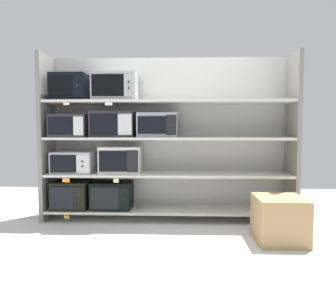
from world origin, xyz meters
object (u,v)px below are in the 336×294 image
object	(u,v)px
shipping_carton	(279,219)
microwave_0	(72,195)
microwave_5	(113,125)
microwave_1	(112,195)
microwave_8	(116,87)
microwave_2	(74,162)
microwave_6	(158,125)
microwave_7	(70,87)
microwave_3	(121,160)
microwave_4	(71,126)

from	to	relation	value
shipping_carton	microwave_0	bearing A→B (deg)	162.91
microwave_0	microwave_5	distance (m)	1.01
microwave_1	microwave_8	distance (m)	1.33
microwave_2	shipping_carton	bearing A→B (deg)	-17.27
microwave_1	shipping_carton	world-z (taller)	microwave_1
microwave_6	microwave_7	bearing A→B (deg)	-180.00
microwave_1	microwave_2	world-z (taller)	microwave_2
microwave_1	microwave_3	xyz separation A→B (m)	(0.11, 0.00, 0.44)
microwave_8	microwave_0	bearing A→B (deg)	-180.00
microwave_2	microwave_4	distance (m)	0.45
microwave_2	microwave_5	bearing A→B (deg)	0.00
microwave_0	microwave_1	xyz separation A→B (m)	(0.50, -0.00, -0.00)
microwave_4	microwave_1	bearing A→B (deg)	-0.02
shipping_carton	microwave_2	bearing A→B (deg)	162.73
microwave_6	microwave_4	bearing A→B (deg)	-179.99
microwave_4	microwave_6	size ratio (longest dim) A/B	0.91
microwave_2	microwave_8	distance (m)	1.06
microwave_0	microwave_8	distance (m)	1.43
microwave_8	microwave_7	bearing A→B (deg)	179.97
shipping_carton	microwave_3	bearing A→B (deg)	157.37
microwave_3	microwave_0	bearing A→B (deg)	-179.99
microwave_8	microwave_5	bearing A→B (deg)	-179.91
microwave_1	microwave_7	size ratio (longest dim) A/B	1.15
microwave_1	shipping_carton	bearing A→B (deg)	-21.37
microwave_1	microwave_7	distance (m)	1.42
microwave_4	microwave_8	world-z (taller)	microwave_8
microwave_2	microwave_7	world-z (taller)	microwave_7
microwave_6	shipping_carton	xyz separation A→B (m)	(1.26, -0.72, -0.94)
microwave_4	shipping_carton	size ratio (longest dim) A/B	0.93
microwave_4	shipping_carton	world-z (taller)	microwave_4
microwave_7	microwave_6	bearing A→B (deg)	0.00
microwave_3	microwave_7	distance (m)	1.08
microwave_3	shipping_carton	bearing A→B (deg)	-22.63
microwave_2	microwave_5	world-z (taller)	microwave_5
microwave_5	microwave_8	world-z (taller)	microwave_8
microwave_3	microwave_5	bearing A→B (deg)	-179.90
microwave_7	microwave_8	xyz separation A→B (m)	(0.56, -0.00, -0.00)
microwave_1	microwave_5	xyz separation A→B (m)	(0.02, 0.00, 0.87)
microwave_1	microwave_8	world-z (taller)	microwave_8
microwave_0	microwave_4	world-z (taller)	microwave_4
microwave_2	microwave_4	world-z (taller)	microwave_4
microwave_2	microwave_1	bearing A→B (deg)	-0.01
microwave_4	microwave_8	distance (m)	0.73
microwave_2	microwave_3	bearing A→B (deg)	0.02
microwave_2	microwave_7	distance (m)	0.92
microwave_6	microwave_7	size ratio (longest dim) A/B	1.13
microwave_2	microwave_3	size ratio (longest dim) A/B	0.99
microwave_7	microwave_8	world-z (taller)	same
microwave_3	microwave_6	distance (m)	0.62
microwave_0	microwave_6	world-z (taller)	microwave_6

